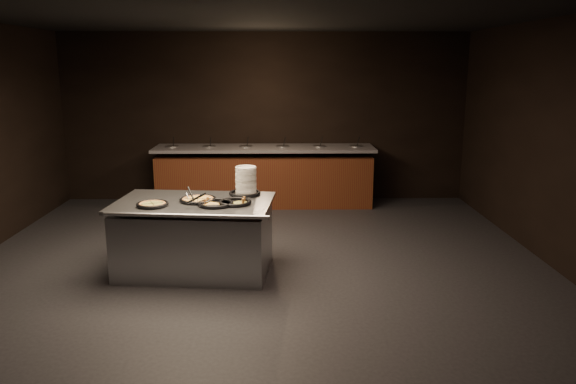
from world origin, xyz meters
name	(u,v)px	position (x,y,z in m)	size (l,w,h in m)	color
room	(254,153)	(0.00, 0.00, 1.45)	(7.02, 8.02, 2.92)	black
salad_bar	(265,180)	(0.00, 3.56, 0.44)	(3.70, 0.83, 1.18)	#4C2B12
serving_counter	(195,238)	(-0.72, 0.39, 0.40)	(1.86, 1.30, 0.84)	#ADB0B5
plate_stack	(246,181)	(-0.13, 0.66, 1.01)	(0.25, 0.25, 0.34)	silver
pan_veggie_whole	(152,204)	(-1.14, 0.17, 0.86)	(0.35, 0.35, 0.04)	black
pan_cheese_whole	(198,199)	(-0.67, 0.39, 0.86)	(0.42, 0.42, 0.04)	black
pan_cheese_slices_a	(245,193)	(-0.15, 0.71, 0.86)	(0.38, 0.38, 0.04)	black
pan_cheese_slices_b	(216,204)	(-0.45, 0.20, 0.86)	(0.40, 0.40, 0.04)	black
pan_veggie_slices	(235,202)	(-0.24, 0.26, 0.86)	(0.37, 0.37, 0.04)	black
server_left	(189,195)	(-0.77, 0.39, 0.92)	(0.22, 0.29, 0.16)	#ADB0B5
server_right	(201,201)	(-0.59, 0.08, 0.92)	(0.34, 0.10, 0.16)	#ADB0B5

